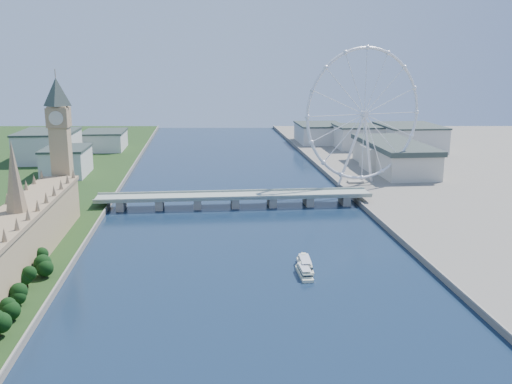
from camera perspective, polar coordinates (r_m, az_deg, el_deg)
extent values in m
cube|color=tan|center=(345.59, -22.52, -4.43)|extent=(24.00, 200.00, 28.00)
cone|color=#937A59|center=(337.21, -23.04, 1.42)|extent=(12.00, 12.00, 40.00)
cube|color=tan|center=(441.42, -18.84, 2.95)|extent=(13.00, 13.00, 80.00)
cube|color=#937A59|center=(437.38, -19.15, 7.08)|extent=(15.00, 15.00, 14.00)
pyramid|color=#2D3833|center=(435.75, -19.42, 10.74)|extent=(20.02, 20.02, 20.00)
cube|color=gray|center=(458.64, -2.13, -0.40)|extent=(220.00, 22.00, 2.00)
cube|color=gray|center=(463.47, -13.31, -1.21)|extent=(6.00, 20.00, 7.50)
cube|color=gray|center=(460.29, -9.60, -1.14)|extent=(6.00, 20.00, 7.50)
cube|color=gray|center=(459.04, -5.87, -1.06)|extent=(6.00, 20.00, 7.50)
cube|color=gray|center=(459.76, -2.13, -0.98)|extent=(6.00, 20.00, 7.50)
cube|color=gray|center=(462.43, 1.59, -0.89)|extent=(6.00, 20.00, 7.50)
cube|color=gray|center=(467.01, 5.24, -0.80)|extent=(6.00, 20.00, 7.50)
cube|color=gray|center=(473.45, 8.81, -0.71)|extent=(6.00, 20.00, 7.50)
torus|color=silver|center=(523.40, 10.79, 7.65)|extent=(113.60, 39.12, 118.60)
cylinder|color=silver|center=(523.40, 10.79, 7.65)|extent=(7.25, 6.61, 6.00)
cube|color=gray|center=(541.51, 9.90, 1.00)|extent=(14.00, 10.00, 2.00)
cube|color=beige|center=(599.03, -18.40, 2.84)|extent=(40.00, 60.00, 26.00)
cube|color=beige|center=(694.45, -20.04, 4.28)|extent=(60.00, 80.00, 32.00)
cube|color=beige|center=(762.37, -14.90, 4.96)|extent=(50.00, 70.00, 22.00)
cube|color=beige|center=(760.42, 10.28, 5.40)|extent=(60.00, 60.00, 28.00)
cube|color=beige|center=(760.10, 15.07, 5.23)|extent=(70.00, 90.00, 30.00)
cube|color=beige|center=(808.96, 6.39, 5.82)|extent=(60.00, 80.00, 24.00)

